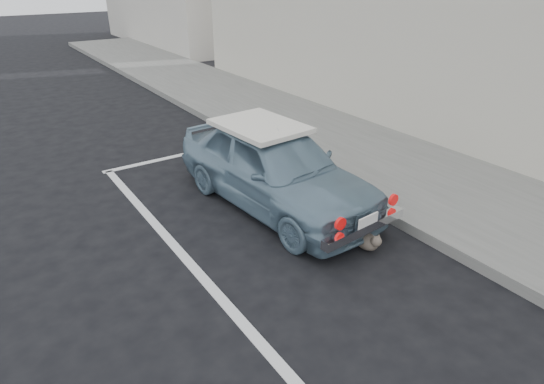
{
  "coord_description": "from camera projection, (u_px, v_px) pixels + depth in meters",
  "views": [
    {
      "loc": [
        -2.61,
        -1.11,
        3.18
      ],
      "look_at": [
        0.15,
        2.97,
        0.75
      ],
      "focal_mm": 30.0,
      "sensor_mm": 36.0,
      "label": 1
    }
  ],
  "objects": [
    {
      "name": "cat",
      "position": [
        367.0,
        240.0,
        5.67
      ],
      "size": [
        0.23,
        0.52,
        0.28
      ],
      "rotation": [
        0.0,
        0.0,
        0.02
      ],
      "color": "#726657",
      "rests_on": "ground"
    },
    {
      "name": "pline_side",
      "position": [
        196.0,
        270.0,
        5.31
      ],
      "size": [
        0.12,
        7.0,
        0.01
      ],
      "primitive_type": "cube",
      "color": "silver",
      "rests_on": "ground"
    },
    {
      "name": "sidewalk",
      "position": [
        483.0,
        206.0,
        6.6
      ],
      "size": [
        2.8,
        40.0,
        0.15
      ],
      "primitive_type": "cube",
      "color": "#63635F",
      "rests_on": "ground"
    },
    {
      "name": "retro_coupe",
      "position": [
        275.0,
        167.0,
        6.55
      ],
      "size": [
        1.69,
        3.63,
        1.2
      ],
      "rotation": [
        0.0,
        0.0,
        0.08
      ],
      "color": "#6B899D",
      "rests_on": "ground"
    },
    {
      "name": "pline_front",
      "position": [
        183.0,
        155.0,
        8.61
      ],
      "size": [
        3.0,
        0.12,
        0.01
      ],
      "primitive_type": "cube",
      "color": "silver",
      "rests_on": "ground"
    }
  ]
}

